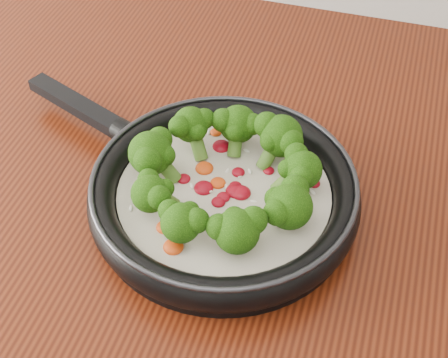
% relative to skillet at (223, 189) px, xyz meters
% --- Properties ---
extents(skillet, '(0.49, 0.39, 0.09)m').
position_rel_skillet_xyz_m(skillet, '(0.00, 0.00, 0.00)').
color(skillet, black).
rests_on(skillet, counter).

